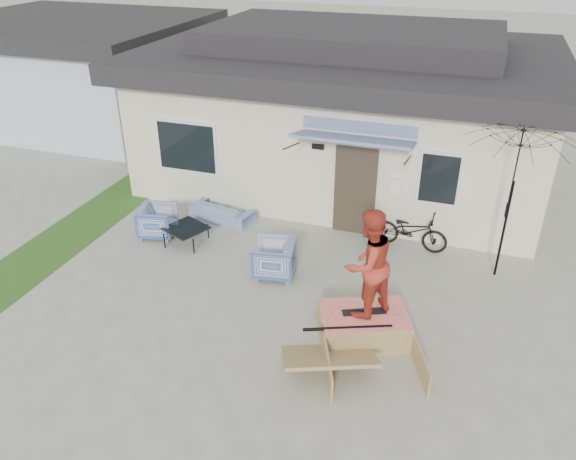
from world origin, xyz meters
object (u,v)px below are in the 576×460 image
(coffee_table, at_px, (187,235))
(patio_umbrella, at_px, (510,198))
(loveseat, at_px, (222,208))
(bicycle, at_px, (411,227))
(armchair_right, at_px, (274,257))
(skate_ramp, at_px, (364,326))
(armchair_left, at_px, (157,220))
(skater, at_px, (368,262))
(skateboard, at_px, (364,311))

(coffee_table, xyz_separation_m, patio_umbrella, (6.64, 0.88, 1.55))
(loveseat, relative_size, bicycle, 0.97)
(armchair_right, distance_m, bicycle, 3.20)
(coffee_table, height_order, skate_ramp, skate_ramp)
(bicycle, bearing_deg, loveseat, 97.21)
(coffee_table, bearing_deg, armchair_left, 171.34)
(skate_ramp, bearing_deg, patio_umbrella, 30.59)
(bicycle, bearing_deg, patio_umbrella, -100.73)
(skater, bearing_deg, armchair_left, -74.74)
(armchair_left, xyz_separation_m, skateboard, (5.25, -2.05, 0.12))
(loveseat, distance_m, skateboard, 5.28)
(armchair_left, height_order, skateboard, armchair_left)
(armchair_right, relative_size, bicycle, 0.52)
(loveseat, relative_size, patio_umbrella, 0.64)
(loveseat, xyz_separation_m, coffee_table, (-0.28, -1.29, -0.11))
(armchair_left, distance_m, coffee_table, 0.83)
(coffee_table, distance_m, patio_umbrella, 6.88)
(patio_umbrella, relative_size, skateboard, 3.25)
(coffee_table, relative_size, skateboard, 1.06)
(skateboard, xyz_separation_m, skater, (0.00, 0.00, 0.99))
(armchair_right, distance_m, patio_umbrella, 4.76)
(loveseat, xyz_separation_m, armchair_right, (2.03, -1.87, 0.11))
(patio_umbrella, distance_m, skateboard, 3.76)
(loveseat, xyz_separation_m, skater, (4.18, -3.22, 1.20))
(coffee_table, xyz_separation_m, skateboard, (4.46, -1.93, 0.32))
(patio_umbrella, xyz_separation_m, skateboard, (-2.18, -2.80, -1.23))
(patio_umbrella, height_order, skate_ramp, patio_umbrella)
(loveseat, height_order, bicycle, bicycle)
(armchair_left, height_order, skate_ramp, armchair_left)
(armchair_left, height_order, armchair_right, armchair_right)
(armchair_left, bearing_deg, bicycle, -89.93)
(loveseat, xyz_separation_m, patio_umbrella, (6.36, -0.41, 1.44))
(armchair_right, bearing_deg, skater, 48.16)
(armchair_left, distance_m, skateboard, 5.64)
(skater, bearing_deg, skateboard, 180.00)
(skateboard, bearing_deg, skater, 0.00)
(skateboard, distance_m, skater, 0.99)
(armchair_right, bearing_deg, skate_ramp, 47.52)
(loveseat, bearing_deg, skateboard, 153.63)
(loveseat, distance_m, skate_ramp, 5.32)
(loveseat, relative_size, skater, 0.82)
(skateboard, bearing_deg, loveseat, 117.86)
(armchair_right, height_order, patio_umbrella, patio_umbrella)
(loveseat, distance_m, coffee_table, 1.33)
(armchair_right, height_order, skater, skater)
(skate_ramp, relative_size, skater, 1.03)
(loveseat, height_order, armchair_left, armchair_left)
(bicycle, xyz_separation_m, patio_umbrella, (1.84, -0.54, 1.23))
(armchair_right, bearing_deg, armchair_left, -112.58)
(loveseat, height_order, skate_ramp, loveseat)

